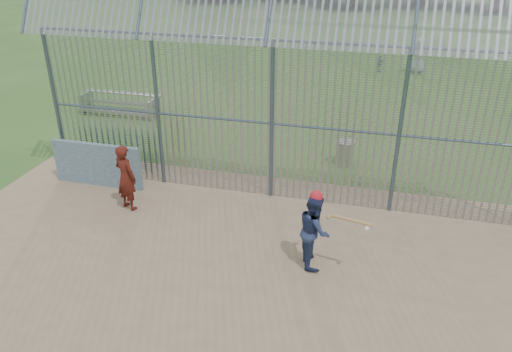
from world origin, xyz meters
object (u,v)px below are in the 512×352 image
(dugout_wall, at_px, (97,165))
(trash_can, at_px, (345,153))
(batter, at_px, (314,230))
(bleacher, at_px, (120,103))
(onlooker, at_px, (126,177))

(dugout_wall, height_order, trash_can, dugout_wall)
(batter, relative_size, bleacher, 0.53)
(dugout_wall, relative_size, onlooker, 1.49)
(onlooker, bearing_deg, trash_can, -119.91)
(dugout_wall, height_order, batter, batter)
(dugout_wall, height_order, bleacher, dugout_wall)
(trash_can, bearing_deg, bleacher, 164.65)
(dugout_wall, bearing_deg, onlooker, -34.24)
(trash_can, relative_size, bleacher, 0.27)
(dugout_wall, distance_m, trash_can, 6.96)
(trash_can, distance_m, bleacher, 8.88)
(onlooker, relative_size, bleacher, 0.56)
(batter, bearing_deg, dugout_wall, 54.38)
(trash_can, bearing_deg, batter, -91.71)
(onlooker, relative_size, trash_can, 2.04)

